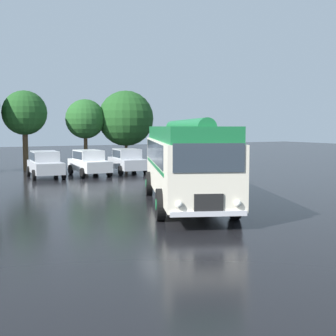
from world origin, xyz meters
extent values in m
plane|color=black|center=(0.00, 0.00, 0.00)|extent=(120.00, 120.00, 0.00)
cube|color=silver|center=(0.61, 0.31, 1.60)|extent=(6.08, 10.21, 2.10)
cube|color=#196B38|center=(0.61, 0.31, 2.93)|extent=(5.82, 9.94, 0.56)
cylinder|color=#196B38|center=(0.61, 0.31, 3.19)|extent=(4.13, 9.03, 0.60)
cube|color=#2D3842|center=(1.90, 0.11, 2.17)|extent=(3.05, 7.42, 0.84)
cube|color=#2D3842|center=(-0.44, 1.06, 2.17)|extent=(3.05, 7.42, 0.84)
cube|color=#196B38|center=(1.86, 0.02, 1.63)|extent=(3.12, 7.61, 0.12)
cube|color=#196B38|center=(-0.48, 0.97, 1.63)|extent=(3.12, 7.61, 0.12)
cube|color=#2D3842|center=(-1.28, -4.34, 2.27)|extent=(2.05, 0.86, 0.88)
cube|color=black|center=(-1.28, -4.34, 0.90)|extent=(0.86, 0.39, 0.56)
cube|color=silver|center=(-1.28, -4.36, 0.57)|extent=(2.24, 0.99, 0.16)
sphere|color=white|center=(-0.45, -4.69, 0.87)|extent=(0.22, 0.22, 0.22)
sphere|color=white|center=(-2.11, -4.01, 0.87)|extent=(0.22, 0.22, 0.22)
cylinder|color=black|center=(0.65, -3.05, 0.55)|extent=(0.67, 1.12, 1.10)
cylinder|color=#196B38|center=(0.65, -3.05, 0.55)|extent=(0.44, 0.48, 0.39)
cylinder|color=black|center=(-1.76, -2.07, 0.55)|extent=(0.67, 1.12, 1.10)
cylinder|color=#196B38|center=(-1.76, -2.07, 0.55)|extent=(0.44, 0.48, 0.39)
cylinder|color=black|center=(2.91, 2.50, 0.55)|extent=(0.67, 1.12, 1.10)
cylinder|color=#196B38|center=(2.91, 2.50, 0.55)|extent=(0.44, 0.48, 0.39)
cylinder|color=black|center=(0.50, 3.48, 0.55)|extent=(0.67, 1.12, 1.10)
cylinder|color=#196B38|center=(0.50, 3.48, 0.55)|extent=(0.44, 0.48, 0.39)
cube|color=#B7BABF|center=(-1.98, 13.29, 0.67)|extent=(2.01, 4.32, 0.70)
cube|color=#B7BABF|center=(-1.97, 13.44, 1.34)|extent=(1.66, 2.29, 0.64)
cube|color=#2D3842|center=(-1.22, 13.38, 1.34)|extent=(0.17, 1.93, 0.50)
cube|color=#2D3842|center=(-2.73, 13.50, 1.34)|extent=(0.17, 1.93, 0.50)
cylinder|color=black|center=(-1.20, 11.93, 0.32)|extent=(0.25, 0.65, 0.64)
cylinder|color=black|center=(-2.96, 12.06, 0.32)|extent=(0.25, 0.65, 0.64)
cylinder|color=black|center=(-1.01, 14.52, 0.32)|extent=(0.25, 0.65, 0.64)
cylinder|color=black|center=(-2.76, 14.66, 0.32)|extent=(0.25, 0.65, 0.64)
cube|color=silver|center=(0.87, 13.22, 0.67)|extent=(1.71, 4.20, 0.70)
cube|color=silver|center=(0.87, 13.37, 1.34)|extent=(1.50, 2.19, 0.64)
cube|color=#2D3842|center=(1.63, 13.37, 1.34)|extent=(0.03, 1.93, 0.50)
cube|color=#2D3842|center=(0.11, 13.37, 1.34)|extent=(0.03, 1.93, 0.50)
cylinder|color=black|center=(1.75, 11.92, 0.32)|extent=(0.20, 0.64, 0.64)
cylinder|color=black|center=(-0.01, 11.92, 0.32)|extent=(0.20, 0.64, 0.64)
cylinder|color=black|center=(1.75, 14.52, 0.32)|extent=(0.20, 0.64, 0.64)
cylinder|color=black|center=(-0.01, 14.52, 0.32)|extent=(0.20, 0.64, 0.64)
cube|color=#B7BABF|center=(3.72, 13.54, 0.67)|extent=(2.14, 4.36, 0.70)
cube|color=#B7BABF|center=(3.74, 13.69, 1.34)|extent=(1.72, 2.33, 0.64)
cube|color=#2D3842|center=(4.49, 13.61, 1.34)|extent=(0.23, 1.92, 0.50)
cube|color=#2D3842|center=(2.98, 13.77, 1.34)|extent=(0.23, 1.92, 0.50)
cylinder|color=black|center=(4.46, 12.15, 0.32)|extent=(0.27, 0.66, 0.64)
cylinder|color=black|center=(2.71, 12.34, 0.32)|extent=(0.27, 0.66, 0.64)
cylinder|color=black|center=(4.73, 14.74, 0.32)|extent=(0.27, 0.66, 0.64)
cylinder|color=black|center=(2.98, 14.93, 0.32)|extent=(0.27, 0.66, 0.64)
cylinder|color=#4C3823|center=(-2.14, 18.52, 1.49)|extent=(0.38, 0.38, 2.99)
sphere|color=#1E4C1E|center=(-2.14, 18.52, 4.19)|extent=(3.20, 3.20, 3.20)
sphere|color=#1E4C1E|center=(-2.41, 18.34, 3.93)|extent=(1.98, 1.98, 1.98)
cylinder|color=#4C3823|center=(2.37, 18.51, 1.32)|extent=(0.29, 0.29, 2.65)
sphere|color=#235623|center=(2.37, 18.51, 3.78)|extent=(3.01, 3.01, 3.01)
sphere|color=#235623|center=(2.61, 18.20, 3.92)|extent=(2.13, 2.13, 2.13)
cylinder|color=#4C3823|center=(5.53, 18.05, 1.11)|extent=(0.24, 0.24, 2.21)
sphere|color=#1E4C1E|center=(5.53, 18.05, 3.84)|extent=(4.34, 4.34, 4.34)
sphere|color=#1E4C1E|center=(5.21, 17.93, 4.04)|extent=(2.58, 2.58, 2.58)
camera|label=1|loc=(-8.96, -16.11, 3.22)|focal=50.00mm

